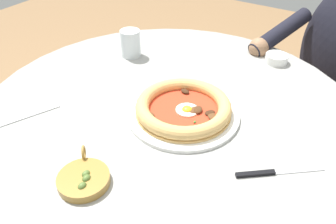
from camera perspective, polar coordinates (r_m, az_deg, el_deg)
The scene contains 8 objects.
dining_table at distance 1.03m, azimuth 0.15°, elevation -6.08°, with size 1.06×1.06×0.73m.
pizza_on_plate at distance 0.87m, azimuth 2.66°, elevation 0.55°, with size 0.30×0.30×0.05m.
water_glass at distance 1.16m, azimuth -6.45°, elevation 11.45°, with size 0.07×0.07×0.09m.
steak_knife at distance 0.76m, azimuth 16.74°, elevation -10.01°, with size 0.13×0.16×0.01m.
ramekin_capers at distance 1.18m, azimuth 18.17°, elevation 8.79°, with size 0.07×0.07×0.03m.
olive_pan at distance 0.73m, azimuth -14.39°, elevation -11.07°, with size 0.12×0.11×0.04m.
fork_utensil at distance 0.95m, azimuth -23.04°, elevation -0.72°, with size 0.16×0.08×0.00m.
diner_person at distance 1.49m, azimuth 25.89°, elevation 1.85°, with size 0.45×0.52×1.13m.
Camera 1 is at (-0.63, -0.40, 1.27)m, focal length 35.41 mm.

